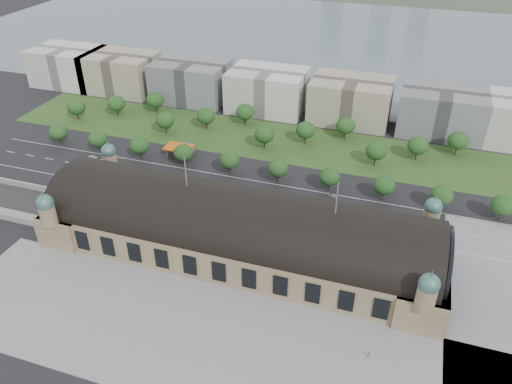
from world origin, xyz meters
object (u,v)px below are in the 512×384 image
(traffic_car_5, at_px, (332,196))
(parked_car_5, at_px, (162,195))
(traffic_car_3, at_px, (181,180))
(parked_car_6, at_px, (167,196))
(traffic_car_6, at_px, (407,223))
(parked_car_4, at_px, (184,204))
(pedestrian_0, at_px, (369,355))
(traffic_car_4, at_px, (300,217))
(parked_car_1, at_px, (100,188))
(bus_mid, at_px, (253,207))
(traffic_car_0, at_px, (84,164))
(bus_east, at_px, (347,219))
(petrol_station, at_px, (184,148))
(parked_car_0, at_px, (128,194))
(parked_car_3, at_px, (183,204))
(parked_car_2, at_px, (114,191))
(bus_west, at_px, (276,205))
(traffic_car_1, at_px, (93,157))

(traffic_car_5, height_order, parked_car_5, parked_car_5)
(traffic_car_3, height_order, parked_car_6, traffic_car_3)
(traffic_car_5, distance_m, traffic_car_6, 34.67)
(parked_car_4, xyz_separation_m, pedestrian_0, (87.02, -56.47, 0.23))
(traffic_car_4, xyz_separation_m, parked_car_1, (-92.02, -7.20, -0.00))
(parked_car_5, height_order, bus_mid, bus_mid)
(traffic_car_0, distance_m, parked_car_1, 26.05)
(bus_east, bearing_deg, petrol_station, 72.26)
(parked_car_0, bearing_deg, parked_car_3, 60.54)
(parked_car_2, bearing_deg, bus_west, 66.08)
(parked_car_0, xyz_separation_m, parked_car_3, (26.87, 0.00, 0.11))
(parked_car_1, height_order, parked_car_6, parked_car_1)
(traffic_car_3, bearing_deg, traffic_car_5, -89.28)
(traffic_car_0, relative_size, parked_car_4, 1.05)
(traffic_car_3, bearing_deg, petrol_station, 16.19)
(petrol_station, height_order, parked_car_5, petrol_station)
(petrol_station, xyz_separation_m, traffic_car_6, (113.72, -27.35, -2.28))
(traffic_car_5, relative_size, bus_west, 0.37)
(traffic_car_5, relative_size, parked_car_5, 0.74)
(traffic_car_6, xyz_separation_m, bus_east, (-23.77, -6.15, 0.79))
(petrol_station, bearing_deg, parked_car_6, -75.35)
(parked_car_6, bearing_deg, traffic_car_1, -150.93)
(traffic_car_0, height_order, parked_car_2, parked_car_2)
(petrol_station, xyz_separation_m, bus_east, (89.95, -33.50, -1.49))
(parked_car_5, xyz_separation_m, bus_east, (81.69, 7.04, 0.68))
(bus_west, bearing_deg, bus_east, -87.34)
(parked_car_0, height_order, parked_car_3, parked_car_3)
(bus_west, height_order, pedestrian_0, bus_west)
(bus_east, xyz_separation_m, pedestrian_0, (17.71, -66.54, -0.52))
(traffic_car_0, bearing_deg, pedestrian_0, 66.65)
(traffic_car_0, xyz_separation_m, parked_car_3, (61.36, -16.68, 0.05))
(traffic_car_3, relative_size, bus_east, 0.50)
(parked_car_6, bearing_deg, petrol_station, 155.13)
(parked_car_3, height_order, parked_car_4, parked_car_3)
(traffic_car_3, height_order, traffic_car_6, traffic_car_3)
(traffic_car_4, distance_m, parked_car_5, 62.55)
(bus_west, bearing_deg, parked_car_5, 101.17)
(parked_car_4, bearing_deg, traffic_car_3, 172.39)
(traffic_car_0, bearing_deg, bus_mid, 86.45)
(parked_car_1, xyz_separation_m, parked_car_4, (41.95, 0.72, -0.03))
(traffic_car_4, height_order, traffic_car_6, traffic_car_4)
(bus_west, relative_size, bus_mid, 1.07)
(petrol_station, bearing_deg, traffic_car_3, -67.45)
(petrol_station, xyz_separation_m, parked_car_6, (10.53, -40.28, -2.29))
(traffic_car_1, relative_size, traffic_car_4, 1.08)
(petrol_station, bearing_deg, parked_car_1, -115.69)
(traffic_car_1, bearing_deg, traffic_car_3, -101.09)
(traffic_car_1, xyz_separation_m, bus_mid, (91.95, -17.60, 0.70))
(parked_car_4, height_order, bus_east, bus_east)
(parked_car_3, distance_m, parked_car_4, 0.93)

